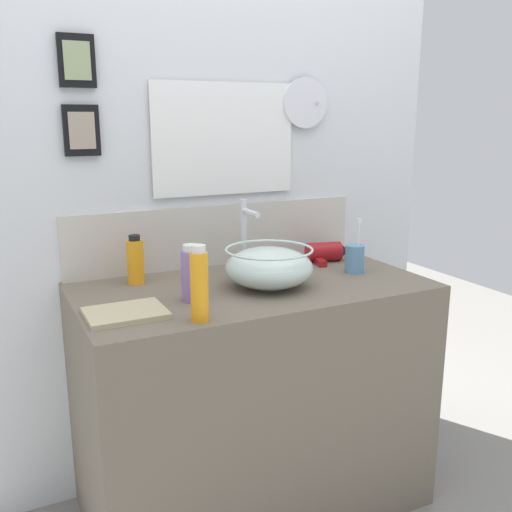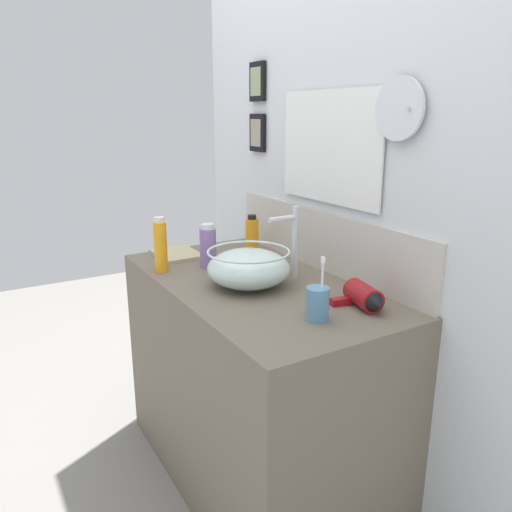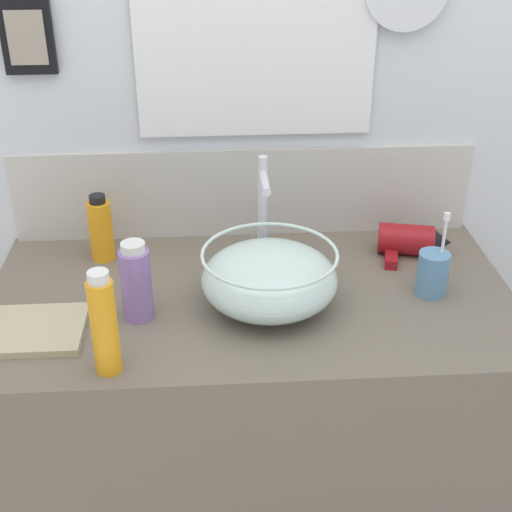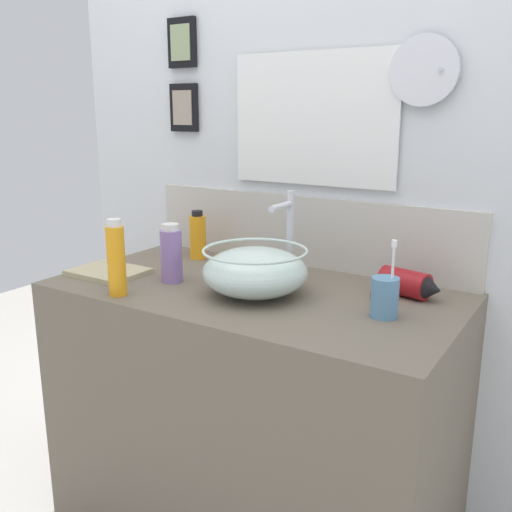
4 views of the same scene
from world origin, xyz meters
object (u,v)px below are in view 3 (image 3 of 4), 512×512
hair_drier (411,241)px  hand_towel (30,330)px  toothbrush_cup (433,273)px  spray_bottle (101,229)px  faucet (263,205)px  lotion_bottle (136,282)px  shampoo_bottle (104,324)px  glass_bowl_sink (269,278)px

hair_drier → hand_towel: (-0.88, -0.29, -0.03)m
toothbrush_cup → spray_bottle: toothbrush_cup is taller
faucet → lotion_bottle: 0.36m
shampoo_bottle → faucet: bearing=50.3°
faucet → hand_towel: bearing=-152.7°
shampoo_bottle → hair_drier: bearing=30.9°
spray_bottle → shampoo_bottle: shampoo_bottle is taller
hair_drier → spray_bottle: (-0.76, 0.03, 0.04)m
toothbrush_cup → lotion_bottle: (-0.65, -0.05, 0.03)m
toothbrush_cup → lotion_bottle: bearing=-175.6°
glass_bowl_sink → faucet: 0.21m
spray_bottle → toothbrush_cup: bearing=-15.9°
spray_bottle → shampoo_bottle: size_ratio=0.78×
faucet → hair_drier: (0.37, 0.02, -0.12)m
spray_bottle → faucet: bearing=-7.9°
hair_drier → toothbrush_cup: bearing=-90.6°
toothbrush_cup → shampoo_bottle: size_ratio=0.92×
lotion_bottle → hand_towel: (-0.22, -0.05, -0.08)m
hair_drier → hand_towel: size_ratio=0.84×
faucet → hand_towel: 0.59m
toothbrush_cup → hand_towel: size_ratio=0.89×
glass_bowl_sink → lotion_bottle: size_ratio=1.66×
hair_drier → toothbrush_cup: 0.19m
faucet → hair_drier: bearing=3.8°
glass_bowl_sink → toothbrush_cup: bearing=3.9°
faucet → hair_drier: 0.39m
toothbrush_cup → lotion_bottle: 0.66m
toothbrush_cup → spray_bottle: bearing=164.1°
shampoo_bottle → glass_bowl_sink: bearing=32.4°
faucet → hair_drier: faucet is taller
glass_bowl_sink → spray_bottle: (-0.39, 0.24, 0.01)m
hair_drier → shampoo_bottle: shampoo_bottle is taller
lotion_bottle → glass_bowl_sink: bearing=5.0°
hair_drier → spray_bottle: bearing=177.8°
faucet → toothbrush_cup: 0.42m
hair_drier → shampoo_bottle: 0.82m
faucet → shampoo_bottle: faucet is taller
glass_bowl_sink → hair_drier: size_ratio=1.57×
lotion_bottle → hand_towel: 0.24m
toothbrush_cup → lotion_bottle: toothbrush_cup is taller
hand_towel → shampoo_bottle: bearing=-36.8°
hair_drier → shampoo_bottle: bearing=-149.1°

